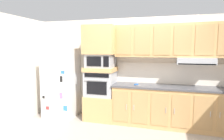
{
  "coord_description": "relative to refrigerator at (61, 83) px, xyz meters",
  "views": [
    {
      "loc": [
        0.59,
        -3.63,
        1.74
      ],
      "look_at": [
        -0.52,
        0.2,
        1.3
      ],
      "focal_mm": 30.58,
      "sensor_mm": 36.0,
      "label": 1
    }
  ],
  "objects": [
    {
      "name": "side_panel_left",
      "position": [
        -0.77,
        -0.68,
        0.37
      ],
      "size": [
        0.12,
        7.1,
        2.5
      ],
      "primitive_type": "cube",
      "color": "silver",
      "rests_on": "ground"
    },
    {
      "name": "ground_plane",
      "position": [
        2.03,
        -0.68,
        -0.88
      ],
      "size": [
        9.6,
        9.6,
        0.0
      ],
      "primitive_type": "plane",
      "color": "#9E9389"
    },
    {
      "name": "countertop_slab",
      "position": [
        2.92,
        0.07,
        0.02
      ],
      "size": [
        3.02,
        0.64,
        0.04
      ],
      "primitive_type": "cube",
      "color": "#4C4C51",
      "rests_on": "lower_cabinet_run"
    },
    {
      "name": "upper_cabinet_with_hood",
      "position": [
        2.94,
        0.19,
        1.02
      ],
      "size": [
        2.98,
        0.48,
        0.88
      ],
      "color": "tan",
      "rests_on": "backsplash_panel"
    },
    {
      "name": "oven_base_cabinet",
      "position": [
        1.06,
        0.07,
        -0.58
      ],
      "size": [
        0.74,
        0.62,
        0.6
      ],
      "primitive_type": "cube",
      "color": "tan",
      "rests_on": "ground"
    },
    {
      "name": "appliance_upper_cabinet",
      "position": [
        1.06,
        0.07,
        1.08
      ],
      "size": [
        0.74,
        0.62,
        0.68
      ],
      "primitive_type": "cube",
      "color": "tan",
      "rests_on": "microwave"
    },
    {
      "name": "backsplash_panel",
      "position": [
        2.92,
        0.36,
        0.29
      ],
      "size": [
        3.02,
        0.02,
        0.5
      ],
      "primitive_type": "cube",
      "color": "white",
      "rests_on": "countertop_slab"
    },
    {
      "name": "screwdriver",
      "position": [
        1.96,
        -0.0,
        0.05
      ],
      "size": [
        0.17,
        0.17,
        0.03
      ],
      "color": "blue",
      "rests_on": "countertop_slab"
    },
    {
      "name": "lower_cabinet_run",
      "position": [
        2.92,
        0.07,
        -0.44
      ],
      "size": [
        2.98,
        0.63,
        0.88
      ],
      "color": "tan",
      "rests_on": "ground"
    },
    {
      "name": "refrigerator",
      "position": [
        0.0,
        0.0,
        0.0
      ],
      "size": [
        0.76,
        0.73,
        1.76
      ],
      "color": "white",
      "rests_on": "ground"
    },
    {
      "name": "back_kitchen_wall",
      "position": [
        2.03,
        0.43,
        0.37
      ],
      "size": [
        6.2,
        0.12,
        2.5
      ],
      "primitive_type": "cube",
      "color": "silver",
      "rests_on": "ground"
    },
    {
      "name": "built_in_oven",
      "position": [
        1.06,
        0.07,
        0.02
      ],
      "size": [
        0.7,
        0.62,
        0.6
      ],
      "color": "#A8AAAF",
      "rests_on": "oven_base_cabinet"
    },
    {
      "name": "appliance_mid_shelf",
      "position": [
        1.06,
        0.07,
        0.37
      ],
      "size": [
        0.74,
        0.62,
        0.1
      ],
      "primitive_type": "cube",
      "color": "tan",
      "rests_on": "built_in_oven"
    },
    {
      "name": "microwave",
      "position": [
        1.06,
        0.07,
        0.58
      ],
      "size": [
        0.64,
        0.54,
        0.32
      ],
      "color": "#A8AAAF",
      "rests_on": "appliance_mid_shelf"
    }
  ]
}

